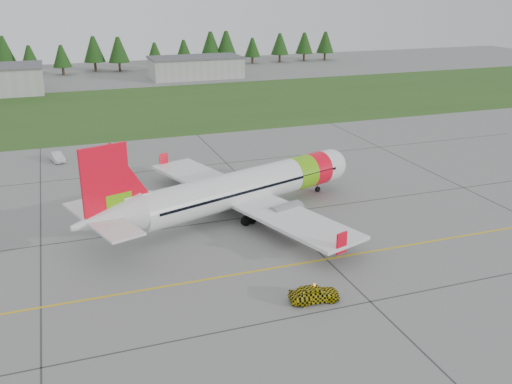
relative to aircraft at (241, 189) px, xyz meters
name	(u,v)px	position (x,y,z in m)	size (l,w,h in m)	color
ground	(253,325)	(-5.96, -21.08, -3.03)	(320.00, 320.00, 0.00)	gray
aircraft	(241,189)	(0.00, 0.00, 0.00)	(33.60, 31.84, 10.52)	white
follow_me_car	(315,279)	(-0.21, -19.45, -0.99)	(1.65, 1.39, 4.09)	#DAC90C
service_van	(56,148)	(-18.67, 27.94, -0.99)	(1.42, 1.34, 4.08)	silver
grass_strip	(119,110)	(-5.96, 60.92, -3.02)	(320.00, 50.00, 0.03)	#30561E
taxi_guideline	(223,277)	(-5.96, -13.08, -3.02)	(120.00, 0.25, 0.02)	gold
hangar_east	(196,68)	(19.04, 96.92, -0.43)	(24.00, 12.00, 5.20)	#A8A8A3
treeline	(93,54)	(-5.96, 116.92, 1.97)	(160.00, 8.00, 10.00)	#1C3F14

